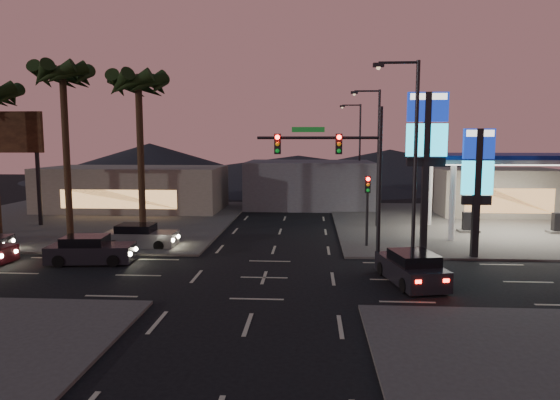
# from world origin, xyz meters

# --- Properties ---
(ground) EXTENTS (140.00, 140.00, 0.00)m
(ground) POSITION_xyz_m (0.00, 0.00, 0.00)
(ground) COLOR black
(ground) RESTS_ON ground
(corner_lot_ne) EXTENTS (24.00, 24.00, 0.12)m
(corner_lot_ne) POSITION_xyz_m (16.00, 16.00, 0.06)
(corner_lot_ne) COLOR #47443F
(corner_lot_ne) RESTS_ON ground
(corner_lot_nw) EXTENTS (24.00, 24.00, 0.12)m
(corner_lot_nw) POSITION_xyz_m (-16.00, 16.00, 0.06)
(corner_lot_nw) COLOR #47443F
(corner_lot_nw) RESTS_ON ground
(gas_station) EXTENTS (12.20, 8.20, 5.47)m
(gas_station) POSITION_xyz_m (16.00, 12.00, 5.08)
(gas_station) COLOR silver
(gas_station) RESTS_ON ground
(convenience_store) EXTENTS (10.00, 6.00, 4.00)m
(convenience_store) POSITION_xyz_m (18.00, 21.00, 2.00)
(convenience_store) COLOR #726B5B
(convenience_store) RESTS_ON ground
(pylon_sign_tall) EXTENTS (2.20, 0.35, 9.00)m
(pylon_sign_tall) POSITION_xyz_m (8.50, 5.50, 6.39)
(pylon_sign_tall) COLOR black
(pylon_sign_tall) RESTS_ON ground
(pylon_sign_short) EXTENTS (1.60, 0.35, 7.00)m
(pylon_sign_short) POSITION_xyz_m (11.00, 4.50, 4.66)
(pylon_sign_short) COLOR black
(pylon_sign_short) RESTS_ON ground
(traffic_signal_mast) EXTENTS (6.10, 0.39, 8.00)m
(traffic_signal_mast) POSITION_xyz_m (3.76, 1.99, 5.23)
(traffic_signal_mast) COLOR black
(traffic_signal_mast) RESTS_ON ground
(pedestal_signal) EXTENTS (0.32, 0.39, 4.30)m
(pedestal_signal) POSITION_xyz_m (5.50, 6.98, 2.92)
(pedestal_signal) COLOR black
(pedestal_signal) RESTS_ON ground
(streetlight_near) EXTENTS (2.14, 0.25, 10.00)m
(streetlight_near) POSITION_xyz_m (6.79, 1.00, 5.72)
(streetlight_near) COLOR black
(streetlight_near) RESTS_ON ground
(streetlight_mid) EXTENTS (2.14, 0.25, 10.00)m
(streetlight_mid) POSITION_xyz_m (6.79, 14.00, 5.72)
(streetlight_mid) COLOR black
(streetlight_mid) RESTS_ON ground
(streetlight_far) EXTENTS (2.14, 0.25, 10.00)m
(streetlight_far) POSITION_xyz_m (6.79, 28.00, 5.72)
(streetlight_far) COLOR black
(streetlight_far) RESTS_ON ground
(palm_a) EXTENTS (4.41, 4.41, 10.86)m
(palm_a) POSITION_xyz_m (-9.00, 9.50, 9.43)
(palm_a) COLOR black
(palm_a) RESTS_ON ground
(palm_b) EXTENTS (4.41, 4.41, 11.46)m
(palm_b) POSITION_xyz_m (-14.00, 9.50, 9.97)
(palm_b) COLOR black
(palm_b) RESTS_ON ground
(billboard) EXTENTS (6.00, 0.30, 8.50)m
(billboard) POSITION_xyz_m (-20.50, 13.00, 6.33)
(billboard) COLOR black
(billboard) RESTS_ON ground
(building_far_west) EXTENTS (16.00, 8.00, 4.00)m
(building_far_west) POSITION_xyz_m (-14.00, 22.00, 2.00)
(building_far_west) COLOR #726B5B
(building_far_west) RESTS_ON ground
(building_far_mid) EXTENTS (12.00, 9.00, 4.40)m
(building_far_mid) POSITION_xyz_m (2.00, 26.00, 2.20)
(building_far_mid) COLOR #4C4C51
(building_far_mid) RESTS_ON ground
(hill_left) EXTENTS (40.00, 40.00, 6.00)m
(hill_left) POSITION_xyz_m (-25.00, 60.00, 3.00)
(hill_left) COLOR black
(hill_left) RESTS_ON ground
(hill_right) EXTENTS (50.00, 50.00, 5.00)m
(hill_right) POSITION_xyz_m (15.00, 60.00, 2.50)
(hill_right) COLOR black
(hill_right) RESTS_ON ground
(hill_center) EXTENTS (60.00, 60.00, 4.00)m
(hill_center) POSITION_xyz_m (0.00, 60.00, 2.00)
(hill_center) COLOR black
(hill_center) RESTS_ON ground
(car_lane_a_front) EXTENTS (4.54, 2.21, 1.44)m
(car_lane_a_front) POSITION_xyz_m (-9.33, 2.23, 0.67)
(car_lane_a_front) COLOR black
(car_lane_a_front) RESTS_ON ground
(car_lane_b_front) EXTENTS (4.34, 1.86, 1.41)m
(car_lane_b_front) POSITION_xyz_m (-8.04, 6.16, 0.65)
(car_lane_b_front) COLOR #5C5D5F
(car_lane_b_front) RESTS_ON ground
(suv_station) EXTENTS (2.70, 4.65, 1.46)m
(suv_station) POSITION_xyz_m (6.66, -0.49, 0.68)
(suv_station) COLOR black
(suv_station) RESTS_ON ground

